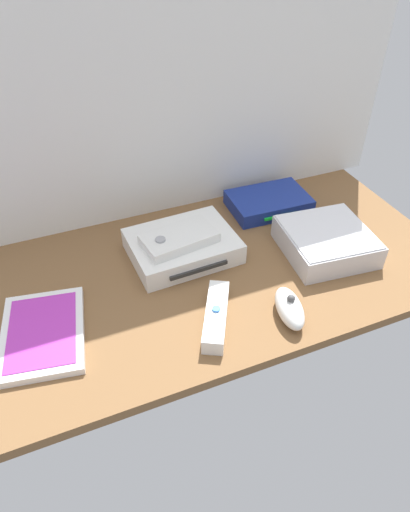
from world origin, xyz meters
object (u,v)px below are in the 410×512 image
(game_console, at_px, (183,246))
(game_case, at_px, (43,333))
(remote_wand, at_px, (216,316))
(remote_classic_pad, at_px, (179,238))
(remote_nunchuk, at_px, (289,308))
(mini_computer, at_px, (326,241))
(network_router, at_px, (269,202))

(game_console, relative_size, game_case, 1.03)
(game_case, distance_m, remote_wand, 0.30)
(game_console, distance_m, remote_wand, 0.20)
(game_case, xyz_separation_m, remote_classic_pad, (0.28, 0.10, 0.05))
(game_console, xyz_separation_m, remote_classic_pad, (-0.01, -0.01, 0.03))
(remote_nunchuk, distance_m, remote_classic_pad, 0.26)
(game_case, height_order, remote_nunchuk, remote_nunchuk)
(mini_computer, height_order, remote_classic_pad, remote_classic_pad)
(game_console, bearing_deg, mini_computer, -22.60)
(game_console, bearing_deg, network_router, 16.74)
(remote_wand, bearing_deg, mini_computer, 46.60)
(mini_computer, bearing_deg, remote_wand, -161.72)
(game_console, relative_size, mini_computer, 1.16)
(game_case, height_order, network_router, network_router)
(remote_wand, distance_m, remote_classic_pad, 0.19)
(game_case, height_order, remote_classic_pad, remote_classic_pad)
(network_router, bearing_deg, remote_wand, -129.88)
(game_case, xyz_separation_m, remote_nunchuk, (0.41, -0.12, 0.01))
(mini_computer, relative_size, game_case, 0.89)
(remote_nunchuk, bearing_deg, mini_computer, 51.48)
(remote_nunchuk, bearing_deg, game_case, 176.46)
(remote_wand, bearing_deg, remote_classic_pad, 118.44)
(remote_nunchuk, bearing_deg, remote_classic_pad, 131.97)
(remote_classic_pad, bearing_deg, network_router, 12.49)
(game_console, distance_m, remote_nunchuk, 0.26)
(game_console, height_order, remote_nunchuk, remote_nunchuk)
(remote_wand, bearing_deg, remote_nunchuk, 11.95)
(mini_computer, relative_size, remote_classic_pad, 1.21)
(game_console, distance_m, remote_classic_pad, 0.04)
(mini_computer, height_order, remote_nunchuk, mini_computer)
(mini_computer, relative_size, remote_wand, 1.26)
(game_console, relative_size, remote_classic_pad, 1.41)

